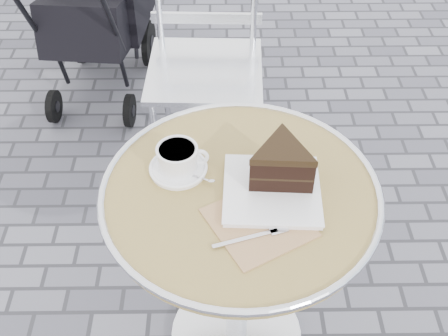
{
  "coord_description": "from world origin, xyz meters",
  "views": [
    {
      "loc": [
        -0.05,
        -0.98,
        1.76
      ],
      "look_at": [
        -0.04,
        0.03,
        0.78
      ],
      "focal_mm": 45.0,
      "sensor_mm": 36.0,
      "label": 1
    }
  ],
  "objects_px": {
    "cafe_table": "(239,232)",
    "cappuccino_set": "(179,161)",
    "bistro_chair": "(206,34)",
    "baby_stroller": "(97,13)",
    "cake_plate_set": "(279,171)"
  },
  "relations": [
    {
      "from": "cafe_table",
      "to": "bistro_chair",
      "type": "height_order",
      "value": "bistro_chair"
    },
    {
      "from": "cafe_table",
      "to": "cake_plate_set",
      "type": "bearing_deg",
      "value": 5.16
    },
    {
      "from": "cappuccino_set",
      "to": "bistro_chair",
      "type": "xyz_separation_m",
      "value": [
        0.06,
        0.89,
        -0.16
      ]
    },
    {
      "from": "cake_plate_set",
      "to": "cafe_table",
      "type": "bearing_deg",
      "value": -171.95
    },
    {
      "from": "cafe_table",
      "to": "bistro_chair",
      "type": "distance_m",
      "value": 0.97
    },
    {
      "from": "bistro_chair",
      "to": "cappuccino_set",
      "type": "bearing_deg",
      "value": -91.51
    },
    {
      "from": "cafe_table",
      "to": "baby_stroller",
      "type": "distance_m",
      "value": 1.63
    },
    {
      "from": "cafe_table",
      "to": "bistro_chair",
      "type": "bearing_deg",
      "value": 96.04
    },
    {
      "from": "bistro_chair",
      "to": "cake_plate_set",
      "type": "bearing_deg",
      "value": -76.22
    },
    {
      "from": "cafe_table",
      "to": "cappuccino_set",
      "type": "height_order",
      "value": "cappuccino_set"
    },
    {
      "from": "bistro_chair",
      "to": "baby_stroller",
      "type": "relative_size",
      "value": 1.07
    },
    {
      "from": "baby_stroller",
      "to": "cake_plate_set",
      "type": "bearing_deg",
      "value": -58.26
    },
    {
      "from": "cafe_table",
      "to": "cake_plate_set",
      "type": "height_order",
      "value": "cake_plate_set"
    },
    {
      "from": "cake_plate_set",
      "to": "bistro_chair",
      "type": "relative_size",
      "value": 0.41
    },
    {
      "from": "cake_plate_set",
      "to": "bistro_chair",
      "type": "height_order",
      "value": "bistro_chair"
    }
  ]
}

